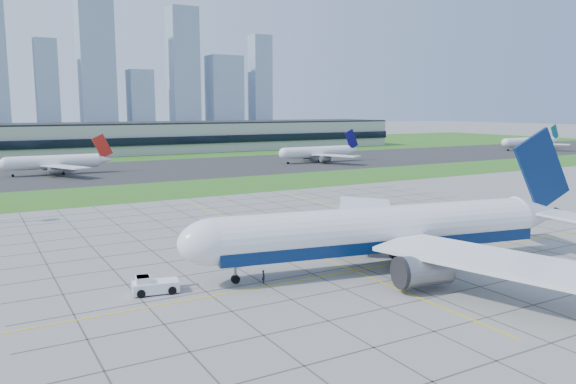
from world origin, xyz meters
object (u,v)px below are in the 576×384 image
pushback_tug (153,285)px  distant_jet_2 (318,152)px  distant_jet_3 (530,142)px  crew_near (264,277)px  distant_jet_1 (56,162)px  airliner (384,231)px

pushback_tug → distant_jet_2: (112.23, 134.93, 3.45)m
pushback_tug → distant_jet_3: size_ratio=0.19×
crew_near → distant_jet_1: 146.61m
crew_near → distant_jet_3: (242.40, 141.72, 3.57)m
airliner → crew_near: (-18.65, 2.14, -4.62)m
airliner → distant_jet_3: bearing=43.1°
distant_jet_2 → distant_jet_3: 144.20m
airliner → distant_jet_3: size_ratio=1.41×
distant_jet_1 → distant_jet_3: (248.64, -4.72, 0.00)m
pushback_tug → airliner: bearing=0.8°
crew_near → distant_jet_2: size_ratio=0.04×
distant_jet_2 → distant_jet_3: (144.16, 3.44, 0.00)m
pushback_tug → distant_jet_2: size_ratio=0.20×
distant_jet_1 → distant_jet_3: 248.68m
distant_jet_1 → distant_jet_2: 104.80m
airliner → pushback_tug: size_ratio=7.53×
airliner → distant_jet_1: (-24.89, 148.58, -1.05)m
distant_jet_3 → airliner: bearing=-147.3°
pushback_tug → distant_jet_1: 143.34m
crew_near → distant_jet_3: distant_jet_3 is taller
airliner → pushback_tug: bearing=-179.2°
pushback_tug → distant_jet_2: distant_jet_2 is taller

